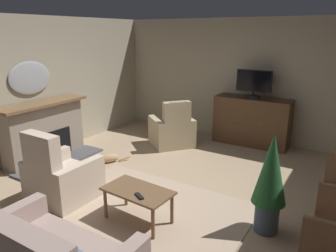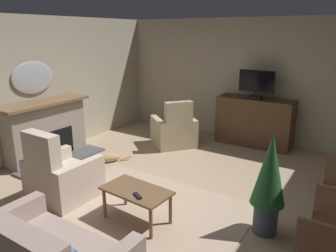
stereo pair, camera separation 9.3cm
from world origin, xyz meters
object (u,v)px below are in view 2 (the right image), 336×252
object	(u,v)px
television	(256,84)
potted_plant_leafy_by_curtain	(269,179)
armchair_angled_to_table	(61,177)
cat	(109,158)
tv_cabinet	(254,123)
tv_remote	(138,196)
armchair_facing_sofa	(174,131)
coffee_table	(136,194)
side_chair_far_end	(333,242)
fireplace	(47,132)
wall_mirror_oval	(33,78)

from	to	relation	value
television	potted_plant_leafy_by_curtain	distance (m)	3.26
armchair_angled_to_table	cat	xyz separation A→B (m)	(-0.37, 1.37, -0.25)
tv_cabinet	armchair_angled_to_table	world-z (taller)	armchair_angled_to_table
tv_remote	armchair_facing_sofa	xyz separation A→B (m)	(-1.24, 2.85, -0.14)
coffee_table	potted_plant_leafy_by_curtain	bearing A→B (deg)	24.42
coffee_table	side_chair_far_end	size ratio (longest dim) A/B	0.93
armchair_angled_to_table	potted_plant_leafy_by_curtain	xyz separation A→B (m)	(2.76, 0.79, 0.38)
side_chair_far_end	armchair_angled_to_table	bearing A→B (deg)	-176.67
fireplace	potted_plant_leafy_by_curtain	distance (m)	4.25
side_chair_far_end	potted_plant_leafy_by_curtain	distance (m)	0.98
wall_mirror_oval	tv_remote	xyz separation A→B (m)	(3.15, -0.92, -1.09)
armchair_facing_sofa	armchair_angled_to_table	distance (m)	2.85
wall_mirror_oval	armchair_angled_to_table	distance (m)	2.30
tv_remote	potted_plant_leafy_by_curtain	xyz separation A→B (m)	(1.34, 0.80, 0.25)
television	tv_remote	bearing A→B (deg)	-92.50
television	armchair_angled_to_table	world-z (taller)	television
wall_mirror_oval	cat	bearing A→B (deg)	18.93
television	cat	size ratio (longest dim) A/B	1.29
tv_cabinet	coffee_table	size ratio (longest dim) A/B	1.73
armchair_facing_sofa	armchair_angled_to_table	bearing A→B (deg)	-93.63
wall_mirror_oval	potted_plant_leafy_by_curtain	xyz separation A→B (m)	(4.49, -0.12, -0.84)
television	fireplace	bearing A→B (deg)	-137.01
television	armchair_facing_sofa	size ratio (longest dim) A/B	0.64
fireplace	armchair_angled_to_table	xyz separation A→B (m)	(1.48, -0.91, -0.20)
fireplace	armchair_angled_to_table	world-z (taller)	fireplace
side_chair_far_end	cat	size ratio (longest dim) A/B	1.73
wall_mirror_oval	potted_plant_leafy_by_curtain	size ratio (longest dim) A/B	0.68
tv_remote	potted_plant_leafy_by_curtain	bearing A→B (deg)	59.65
fireplace	armchair_facing_sofa	bearing A→B (deg)	49.43
tv_cabinet	side_chair_far_end	size ratio (longest dim) A/B	1.61
fireplace	cat	bearing A→B (deg)	22.77
armchair_facing_sofa	side_chair_far_end	size ratio (longest dim) A/B	1.16
armchair_angled_to_table	coffee_table	bearing A→B (deg)	5.59
side_chair_far_end	television	bearing A→B (deg)	118.51
potted_plant_leafy_by_curtain	television	bearing A→B (deg)	111.48
coffee_table	tv_remote	bearing A→B (deg)	-46.82
fireplace	armchair_angled_to_table	bearing A→B (deg)	-31.54
armchair_angled_to_table	side_chair_far_end	distance (m)	3.54
wall_mirror_oval	potted_plant_leafy_by_curtain	distance (m)	4.57
wall_mirror_oval	armchair_facing_sofa	size ratio (longest dim) A/B	0.76
tv_remote	side_chair_far_end	distance (m)	2.11
side_chair_far_end	wall_mirror_oval	bearing A→B (deg)	172.38
television	potted_plant_leafy_by_curtain	world-z (taller)	television
tv_cabinet	cat	bearing A→B (deg)	-128.65
armchair_facing_sofa	side_chair_far_end	world-z (taller)	armchair_facing_sofa
armchair_angled_to_table	wall_mirror_oval	bearing A→B (deg)	152.28
tv_cabinet	armchair_facing_sofa	world-z (taller)	armchair_facing_sofa
armchair_angled_to_table	fireplace	bearing A→B (deg)	148.46
tv_remote	armchair_facing_sofa	world-z (taller)	armchair_facing_sofa
fireplace	armchair_angled_to_table	distance (m)	1.75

